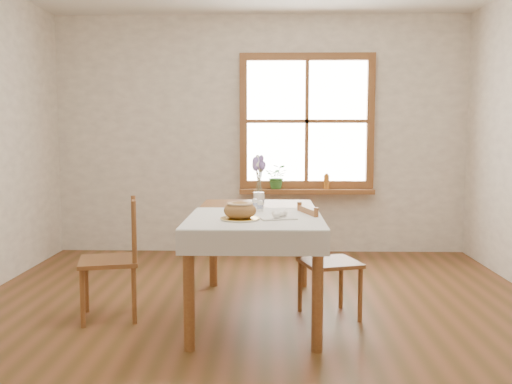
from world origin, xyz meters
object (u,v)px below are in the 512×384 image
dining_table (256,224)px  chair_left (109,259)px  bread_plate (240,219)px  chair_right (330,261)px  flower_vase (259,199)px

dining_table → chair_left: size_ratio=1.85×
bread_plate → dining_table: bearing=77.3°
bread_plate → chair_right: bearing=28.8°
bread_plate → flower_vase: size_ratio=2.59×
dining_table → flower_vase: 0.43m
chair_right → bread_plate: (-0.63, -0.34, 0.35)m
chair_right → bread_plate: size_ratio=3.28×
dining_table → chair_left: 1.08m
dining_table → chair_right: chair_right is taller
flower_vase → chair_left: bearing=-152.8°
chair_left → bread_plate: chair_left is taller
bread_plate → flower_vase: (0.11, 0.82, 0.03)m
chair_right → flower_vase: flower_vase is taller
dining_table → chair_left: bearing=-172.3°
dining_table → chair_right: 0.59m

